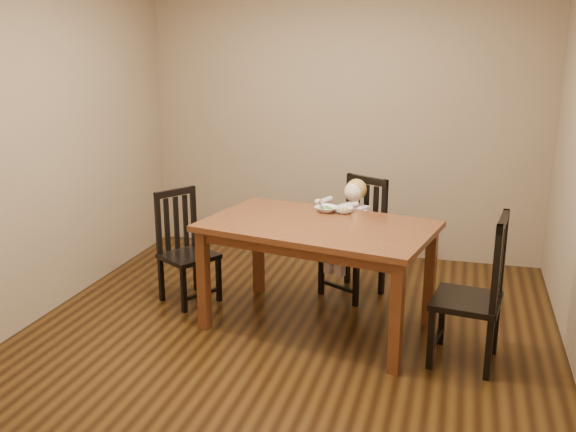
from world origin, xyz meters
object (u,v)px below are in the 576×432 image
(bowl_peas, at_px, (327,209))
(chair_right, at_px, (475,294))
(dining_table, at_px, (318,236))
(chair_child, at_px, (356,239))
(chair_left, at_px, (185,249))
(toddler, at_px, (353,225))
(bowl_veg, at_px, (344,210))

(bowl_peas, bearing_deg, chair_right, -28.09)
(dining_table, distance_m, chair_child, 0.82)
(chair_left, relative_size, toddler, 1.78)
(chair_right, distance_m, toddler, 1.43)
(chair_right, distance_m, bowl_peas, 1.36)
(dining_table, bearing_deg, chair_left, 169.12)
(chair_child, distance_m, chair_left, 1.46)
(dining_table, bearing_deg, toddler, 78.86)
(toddler, bearing_deg, chair_child, -90.00)
(dining_table, distance_m, chair_right, 1.21)
(bowl_peas, bearing_deg, chair_left, -174.65)
(chair_right, bearing_deg, bowl_veg, 66.98)
(chair_child, distance_m, bowl_veg, 0.56)
(chair_child, bearing_deg, chair_left, 50.09)
(bowl_peas, height_order, bowl_veg, bowl_veg)
(dining_table, relative_size, bowl_peas, 10.31)
(chair_left, bearing_deg, dining_table, 110.68)
(chair_right, relative_size, bowl_veg, 7.09)
(chair_child, relative_size, toddler, 1.92)
(toddler, bearing_deg, chair_left, 48.75)
(dining_table, bearing_deg, chair_child, 77.72)
(bowl_veg, bearing_deg, dining_table, -110.86)
(toddler, height_order, bowl_peas, toddler)
(chair_child, height_order, chair_left, chair_child)
(bowl_veg, bearing_deg, toddler, 88.22)
(dining_table, relative_size, chair_left, 1.93)
(bowl_peas, bearing_deg, toddler, 68.21)
(dining_table, bearing_deg, chair_right, -13.62)
(toddler, distance_m, bowl_peas, 0.47)
(dining_table, relative_size, chair_right, 1.73)
(dining_table, xyz_separation_m, chair_right, (1.15, -0.28, -0.23))
(chair_child, height_order, toddler, chair_child)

